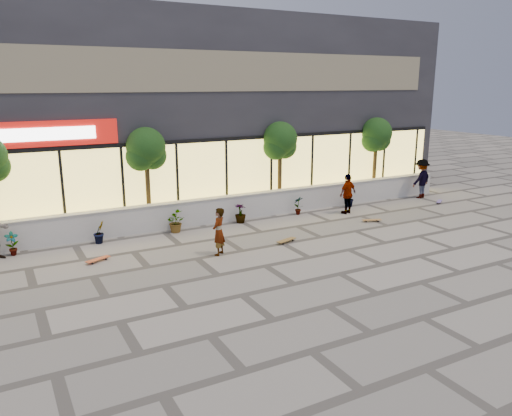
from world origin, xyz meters
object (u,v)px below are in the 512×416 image
skater_right_near (348,194)px  skateboard_right_near (372,220)px  skateboard_center (286,240)px  tree_east (376,137)px  skateboard_right_far (439,201)px  skateboard_left (98,259)px  skater_right_far (421,179)px  skater_center (219,232)px  tree_mideast (280,143)px  tree_midwest (146,151)px

skater_right_near → skateboard_right_near: 1.77m
skateboard_center → skater_right_near: bearing=8.9°
tree_east → skateboard_right_far: bearing=-55.6°
skateboard_left → skateboard_right_far: size_ratio=1.23×
skater_right_far → skateboard_left: size_ratio=2.30×
skater_center → skateboard_center: bearing=138.9°
tree_east → skateboard_right_far: tree_east is taller
tree_mideast → skater_center: (-4.97, -4.41, -2.19)m
tree_mideast → tree_east: same height
tree_mideast → skateboard_center: bearing=-118.0°
tree_east → skateboard_left: (-14.16, -3.20, -2.90)m
skater_center → skater_right_near: skater_right_near is taller
tree_east → skater_center: tree_east is taller
tree_midwest → skater_right_near: bearing=-14.5°
skater_center → skater_right_far: (12.27, 3.01, 0.16)m
skater_center → skateboard_right_near: bearing=143.5°
tree_east → skater_right_near: 4.47m
skateboard_center → skateboard_right_far: 9.78m
skater_center → skateboard_left: skater_center is taller
tree_mideast → skater_center: 7.00m
tree_mideast → tree_east: size_ratio=1.00×
skater_right_near → skateboard_right_near: bearing=76.5°
tree_midwest → skateboard_left: size_ratio=4.69×
tree_mideast → skateboard_center: (-2.32, -4.36, -2.90)m
tree_mideast → skater_right_far: size_ratio=2.04×
tree_mideast → skater_right_near: 3.70m
skater_center → tree_midwest: bearing=-119.0°
tree_midwest → skateboard_right_near: size_ratio=4.84×
skater_right_near → skateboard_right_near: skater_right_near is taller
skateboard_center → skateboard_left: 6.44m
tree_midwest → skater_right_near: tree_midwest is taller
tree_midwest → skateboard_center: size_ratio=4.42×
skater_right_far → skateboard_right_far: size_ratio=2.83×
tree_midwest → tree_east: same height
tree_east → skateboard_right_near: size_ratio=4.84×
skater_right_far → skateboard_right_near: size_ratio=2.38×
skateboard_center → skateboard_right_near: (4.53, 0.66, -0.01)m
tree_midwest → skateboard_right_far: size_ratio=5.76×
tree_midwest → skateboard_right_near: 9.46m
tree_east → skater_right_near: bearing=-147.5°
skateboard_right_near → skateboard_right_far: bearing=32.1°
tree_east → skateboard_left: size_ratio=4.69×
skateboard_right_near → skateboard_left: bearing=-162.4°
skater_center → skater_right_far: size_ratio=0.83×
skateboard_center → skateboard_right_near: size_ratio=1.10×
tree_midwest → skateboard_right_far: 13.87m
skater_center → skater_right_near: 7.50m
skateboard_left → skateboard_right_near: 10.88m
tree_mideast → skateboard_right_near: bearing=-59.1°
skateboard_left → tree_midwest: bearing=26.8°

